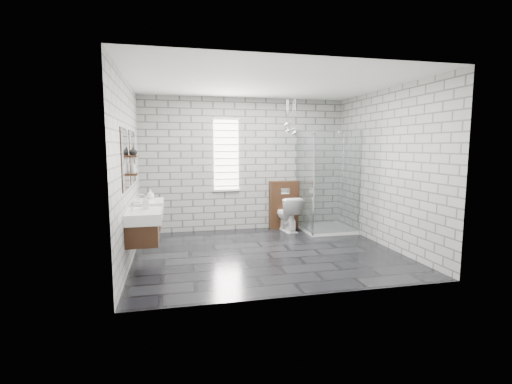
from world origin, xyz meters
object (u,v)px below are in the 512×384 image
object	(u,v)px
vanity_left	(141,218)
shower_enclosure	(324,207)
vanity_right	(146,206)
toilet	(287,214)
cistern_panel	(284,205)

from	to	relation	value
vanity_left	shower_enclosure	distance (m)	3.81
vanity_right	toilet	bearing A→B (deg)	19.99
shower_enclosure	toilet	distance (m)	0.77
vanity_left	cistern_panel	size ratio (longest dim) A/B	1.57
vanity_left	toilet	xyz separation A→B (m)	(2.71, 1.95, -0.40)
shower_enclosure	vanity_right	bearing A→B (deg)	-168.11
cistern_panel	toilet	world-z (taller)	cistern_panel
cistern_panel	toilet	xyz separation A→B (m)	(0.00, -0.25, -0.15)
vanity_right	toilet	world-z (taller)	vanity_right
toilet	vanity_right	bearing A→B (deg)	13.35
vanity_left	cistern_panel	bearing A→B (deg)	39.08
shower_enclosure	toilet	xyz separation A→B (m)	(-0.70, 0.27, -0.15)
cistern_panel	vanity_left	bearing A→B (deg)	-140.92
vanity_right	shower_enclosure	size ratio (longest dim) A/B	0.77
vanity_right	cistern_panel	xyz separation A→B (m)	(2.71, 1.23, -0.26)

